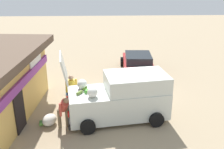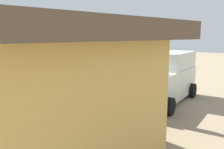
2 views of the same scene
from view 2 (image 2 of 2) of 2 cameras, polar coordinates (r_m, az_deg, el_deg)
ground_plane at (r=11.38m, az=3.75°, el=-4.59°), size 60.00×60.00×0.00m
storefront_bar at (r=6.33m, az=-19.66°, el=-1.85°), size 7.21×4.74×3.02m
delivery_van at (r=10.20m, az=11.66°, el=-0.64°), size 2.71×4.69×3.04m
parked_sedan at (r=14.95m, az=-4.37°, el=1.09°), size 4.31×2.36×1.26m
vendor_standing at (r=8.98m, az=-1.12°, el=-1.91°), size 0.46×0.52×1.70m
customer_bending at (r=7.84m, az=7.40°, el=-4.33°), size 0.72×0.66×1.49m
unloaded_banana_pile at (r=7.65m, az=2.41°, el=-9.90°), size 0.87×0.84×0.47m
paint_bucket at (r=10.06m, az=-9.15°, el=-5.43°), size 0.33×0.33×0.38m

